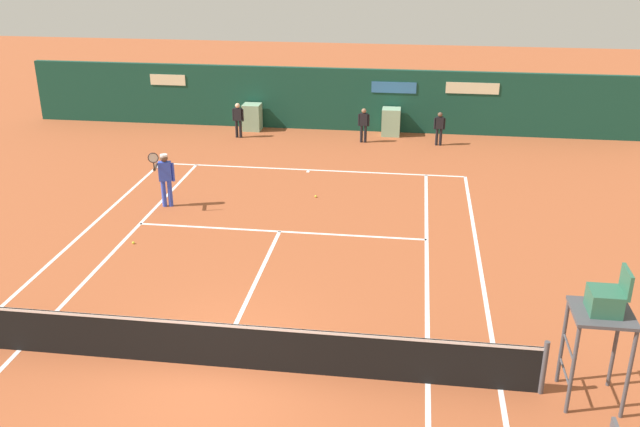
{
  "coord_description": "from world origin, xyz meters",
  "views": [
    {
      "loc": [
        3.49,
        -10.8,
        7.75
      ],
      "look_at": [
        1.19,
        5.92,
        0.8
      ],
      "focal_mm": 39.19,
      "sensor_mm": 36.0,
      "label": 1
    }
  ],
  "objects_px": {
    "ball_kid_right_post": "(364,123)",
    "tennis_ball_mid_court": "(316,196)",
    "ball_kid_left_post": "(439,126)",
    "ball_kid_centre_post": "(238,118)",
    "player_on_baseline": "(165,175)",
    "tennis_ball_by_sideline": "(133,243)",
    "umpire_chair": "(603,312)"
  },
  "relations": [
    {
      "from": "ball_kid_left_post",
      "to": "tennis_ball_by_sideline",
      "type": "xyz_separation_m",
      "value": [
        -8.14,
        -10.2,
        -0.71
      ]
    },
    {
      "from": "umpire_chair",
      "to": "tennis_ball_by_sideline",
      "type": "relative_size",
      "value": 37.78
    },
    {
      "from": "player_on_baseline",
      "to": "tennis_ball_by_sideline",
      "type": "xyz_separation_m",
      "value": [
        -0.0,
        -2.7,
        -0.95
      ]
    },
    {
      "from": "umpire_chair",
      "to": "ball_kid_right_post",
      "type": "height_order",
      "value": "umpire_chair"
    },
    {
      "from": "ball_kid_right_post",
      "to": "ball_kid_centre_post",
      "type": "height_order",
      "value": "ball_kid_centre_post"
    },
    {
      "from": "ball_kid_left_post",
      "to": "ball_kid_right_post",
      "type": "height_order",
      "value": "ball_kid_right_post"
    },
    {
      "from": "player_on_baseline",
      "to": "tennis_ball_by_sideline",
      "type": "distance_m",
      "value": 2.86
    },
    {
      "from": "ball_kid_centre_post",
      "to": "tennis_ball_mid_court",
      "type": "relative_size",
      "value": 20.3
    },
    {
      "from": "ball_kid_left_post",
      "to": "tennis_ball_mid_court",
      "type": "xyz_separation_m",
      "value": [
        -3.86,
        -6.16,
        -0.71
      ]
    },
    {
      "from": "umpire_chair",
      "to": "tennis_ball_mid_court",
      "type": "bearing_deg",
      "value": 34.06
    },
    {
      "from": "umpire_chair",
      "to": "ball_kid_centre_post",
      "type": "distance_m",
      "value": 18.42
    },
    {
      "from": "player_on_baseline",
      "to": "ball_kid_left_post",
      "type": "height_order",
      "value": "player_on_baseline"
    },
    {
      "from": "ball_kid_left_post",
      "to": "ball_kid_centre_post",
      "type": "xyz_separation_m",
      "value": [
        -7.82,
        0.0,
        0.05
      ]
    },
    {
      "from": "ball_kid_right_post",
      "to": "tennis_ball_by_sideline",
      "type": "distance_m",
      "value": 11.5
    },
    {
      "from": "ball_kid_centre_post",
      "to": "tennis_ball_mid_court",
      "type": "distance_m",
      "value": 7.36
    },
    {
      "from": "tennis_ball_by_sideline",
      "to": "ball_kid_left_post",
      "type": "bearing_deg",
      "value": 51.41
    },
    {
      "from": "ball_kid_left_post",
      "to": "ball_kid_right_post",
      "type": "bearing_deg",
      "value": 0.63
    },
    {
      "from": "umpire_chair",
      "to": "ball_kid_right_post",
      "type": "bearing_deg",
      "value": 18.81
    },
    {
      "from": "ball_kid_right_post",
      "to": "tennis_ball_mid_court",
      "type": "distance_m",
      "value": 6.28
    },
    {
      "from": "umpire_chair",
      "to": "tennis_ball_mid_court",
      "type": "relative_size",
      "value": 37.78
    },
    {
      "from": "player_on_baseline",
      "to": "ball_kid_centre_post",
      "type": "bearing_deg",
      "value": -106.33
    },
    {
      "from": "player_on_baseline",
      "to": "ball_kid_left_post",
      "type": "bearing_deg",
      "value": -151.25
    },
    {
      "from": "tennis_ball_by_sideline",
      "to": "umpire_chair",
      "type": "bearing_deg",
      "value": -26.08
    },
    {
      "from": "ball_kid_right_post",
      "to": "tennis_ball_mid_court",
      "type": "relative_size",
      "value": 19.65
    },
    {
      "from": "ball_kid_left_post",
      "to": "player_on_baseline",
      "type": "bearing_deg",
      "value": 43.31
    },
    {
      "from": "ball_kid_right_post",
      "to": "tennis_ball_by_sideline",
      "type": "xyz_separation_m",
      "value": [
        -5.26,
        -10.2,
        -0.74
      ]
    },
    {
      "from": "ball_kid_left_post",
      "to": "tennis_ball_mid_court",
      "type": "bearing_deg",
      "value": 58.57
    },
    {
      "from": "tennis_ball_mid_court",
      "to": "player_on_baseline",
      "type": "bearing_deg",
      "value": -162.54
    },
    {
      "from": "umpire_chair",
      "to": "ball_kid_right_post",
      "type": "xyz_separation_m",
      "value": [
        -5.22,
        15.33,
        -0.99
      ]
    },
    {
      "from": "ball_kid_centre_post",
      "to": "tennis_ball_by_sideline",
      "type": "height_order",
      "value": "ball_kid_centre_post"
    },
    {
      "from": "ball_kid_right_post",
      "to": "ball_kid_centre_post",
      "type": "relative_size",
      "value": 0.97
    },
    {
      "from": "tennis_ball_mid_court",
      "to": "tennis_ball_by_sideline",
      "type": "distance_m",
      "value": 5.89
    }
  ]
}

